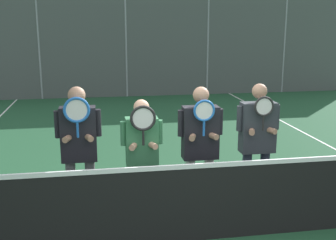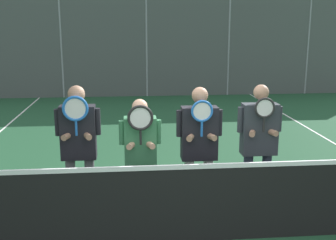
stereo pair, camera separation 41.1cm
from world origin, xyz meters
TOP-DOWN VIEW (x-y plane):
  - hill_distant at (0.00, 58.92)m, footprint 96.07×53.37m
  - clubhouse_building at (-0.96, 19.82)m, footprint 19.33×5.50m
  - fence_back at (0.00, 10.58)m, footprint 18.03×0.06m
  - tennis_net at (0.00, 0.00)m, footprint 10.40×0.09m
  - player_leftmost at (-1.34, 0.69)m, footprint 0.59×0.34m
  - player_center_left at (-0.54, 0.58)m, footprint 0.55×0.34m
  - player_center_right at (0.22, 0.55)m, footprint 0.60×0.34m
  - player_rightmost at (1.07, 0.69)m, footprint 0.61×0.34m
  - car_far_left at (-4.29, 13.40)m, footprint 4.39×2.06m
  - car_left_of_center at (0.55, 13.65)m, footprint 4.04×1.91m
  - car_center at (5.31, 13.45)m, footprint 4.25×1.92m

SIDE VIEW (x-z plane):
  - hill_distant at x=0.00m, z-range -9.34..9.34m
  - tennis_net at x=0.00m, z-range -0.03..1.06m
  - car_left_of_center at x=0.55m, z-range 0.02..1.72m
  - car_far_left at x=-4.29m, z-range 0.02..1.77m
  - car_center at x=5.31m, z-range 0.01..1.90m
  - player_center_left at x=-0.54m, z-range 0.15..1.84m
  - player_rightmost at x=1.07m, z-range 0.17..2.00m
  - player_center_right at x=0.22m, z-range 0.17..2.00m
  - player_leftmost at x=-1.34m, z-range 0.18..2.03m
  - fence_back at x=0.00m, z-range 0.00..3.51m
  - clubhouse_building at x=-0.96m, z-range 0.02..4.10m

